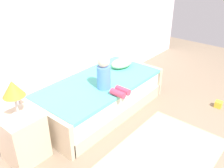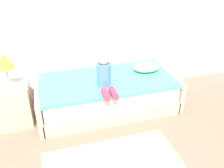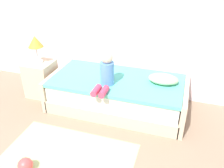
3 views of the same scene
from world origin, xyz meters
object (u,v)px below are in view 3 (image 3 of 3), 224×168
(table_lamp, at_px, (35,43))
(pillow, at_px, (163,79))
(bed, at_px, (117,94))
(child_figure, at_px, (106,73))
(toy_ball, at_px, (25,165))
(nightstand, at_px, (41,79))

(table_lamp, height_order, pillow, table_lamp)
(bed, distance_m, table_lamp, 1.52)
(bed, height_order, table_lamp, table_lamp)
(bed, height_order, child_figure, child_figure)
(bed, distance_m, child_figure, 0.52)
(toy_ball, bearing_deg, nightstand, 115.61)
(nightstand, relative_size, table_lamp, 1.33)
(toy_ball, bearing_deg, table_lamp, 115.61)
(nightstand, xyz_separation_m, pillow, (2.03, 0.11, 0.26))
(bed, relative_size, nightstand, 3.52)
(toy_ball, bearing_deg, child_figure, 68.92)
(child_figure, bearing_deg, toy_ball, -111.08)
(bed, bearing_deg, toy_ball, -111.38)
(bed, relative_size, child_figure, 4.14)
(table_lamp, distance_m, pillow, 2.06)
(nightstand, relative_size, pillow, 1.36)
(bed, relative_size, toy_ball, 12.25)
(pillow, bearing_deg, table_lamp, -176.93)
(pillow, bearing_deg, bed, -171.60)
(table_lamp, bearing_deg, pillow, 3.07)
(bed, bearing_deg, table_lamp, -179.63)
(bed, relative_size, pillow, 4.80)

